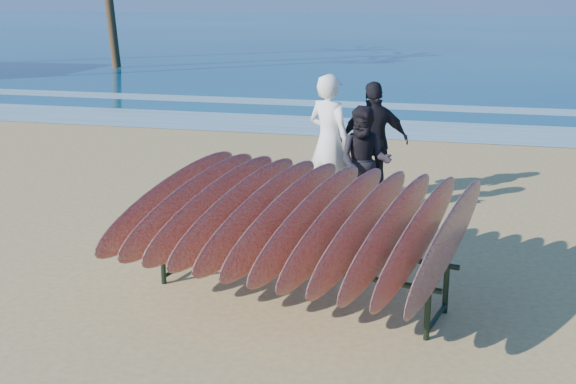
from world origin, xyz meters
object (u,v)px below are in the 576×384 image
(surfboard_rack, at_px, (298,219))
(person_white, at_px, (329,140))
(person_dark_a, at_px, (365,163))
(person_dark_b, at_px, (374,142))

(surfboard_rack, distance_m, person_white, 3.49)
(person_dark_a, bearing_deg, person_white, 139.96)
(person_white, bearing_deg, surfboard_rack, 124.02)
(person_white, xyz_separation_m, person_dark_a, (0.60, -0.50, -0.19))
(surfboard_rack, relative_size, person_dark_b, 2.02)
(person_dark_a, xyz_separation_m, person_dark_b, (0.01, 0.87, 0.12))
(person_dark_a, bearing_deg, person_dark_b, 88.76)
(surfboard_rack, height_order, person_dark_a, person_dark_a)
(surfboard_rack, height_order, person_dark_b, person_dark_b)
(surfboard_rack, bearing_deg, person_dark_b, 98.62)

